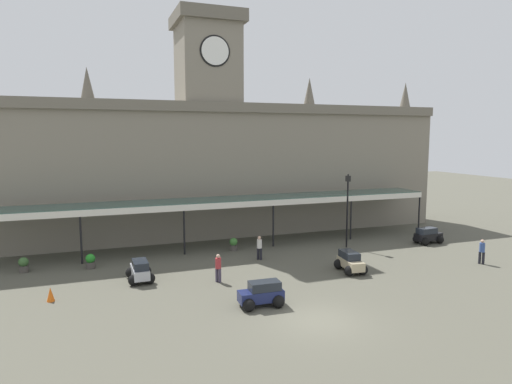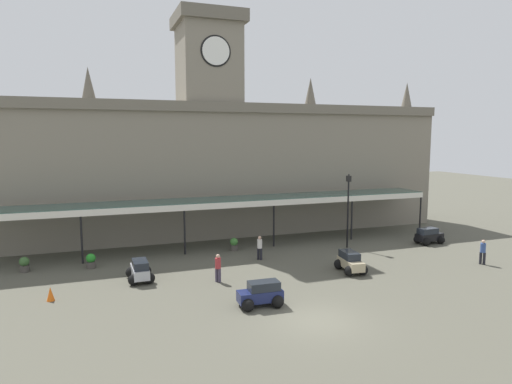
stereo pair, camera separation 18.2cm
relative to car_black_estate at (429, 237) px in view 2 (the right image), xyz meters
name	(u,v)px [view 2 (the right image)]	position (x,y,z in m)	size (l,w,h in m)	color
ground_plane	(316,320)	(-15.44, -10.42, -0.56)	(140.00, 140.00, 0.00)	#504E42
station_building	(210,162)	(-15.44, 9.60, 5.73)	(42.59, 5.64, 18.61)	gray
entrance_canopy	(226,201)	(-15.44, 4.64, 3.02)	(34.82, 3.26, 3.72)	#38564C
car_black_estate	(429,237)	(0.00, 0.00, 0.00)	(2.32, 1.67, 1.27)	black
car_silver_estate	(140,271)	(-22.56, -1.69, 0.00)	(1.57, 2.27, 1.27)	#B2B5BA
car_beige_estate	(350,263)	(-9.92, -4.40, 0.00)	(1.70, 2.33, 1.27)	tan
car_navy_estate	(261,295)	(-17.24, -7.89, 0.00)	(2.28, 1.60, 1.27)	#19214C
pedestrian_beside_cars	(218,267)	(-18.28, -3.49, 0.34)	(0.34, 0.35, 1.67)	#3F384C
pedestrian_crossing_forecourt	(260,247)	(-14.32, 0.17, 0.34)	(0.34, 0.34, 1.67)	black
pedestrian_near_entrance	(483,251)	(-0.73, -5.95, 0.34)	(0.34, 0.35, 1.67)	black
victorian_lamppost	(348,203)	(-6.80, 1.12, 2.90)	(0.30, 0.30, 5.67)	black
traffic_cone	(50,294)	(-27.26, -3.48, -0.20)	(0.40, 0.40, 0.74)	orange
planter_forecourt_centre	(234,244)	(-15.26, 3.19, -0.07)	(0.60, 0.60, 0.96)	#47423D
planter_near_kerb	(91,261)	(-25.31, 2.01, -0.07)	(0.60, 0.60, 0.96)	#47423D
planter_by_canopy	(24,264)	(-29.25, 2.58, -0.07)	(0.60, 0.60, 0.96)	#47423D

